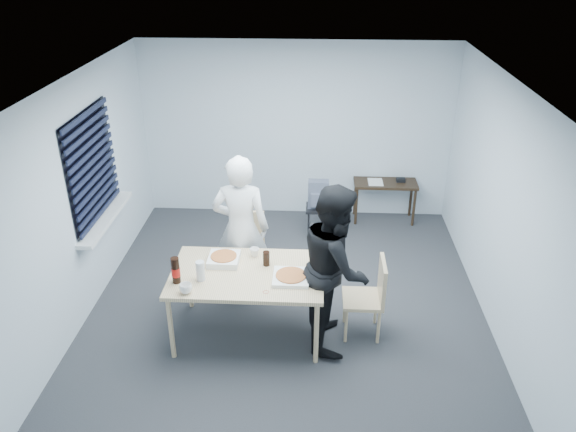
# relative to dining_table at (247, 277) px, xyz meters

# --- Properties ---
(room) EXTENTS (5.00, 5.00, 5.00)m
(room) POSITION_rel_dining_table_xyz_m (-1.81, 0.90, 0.73)
(room) COLOR #2C2D31
(room) RESTS_ON ground
(dining_table) EXTENTS (1.57, 1.00, 0.76)m
(dining_table) POSITION_rel_dining_table_xyz_m (0.00, 0.00, 0.00)
(dining_table) COLOR beige
(dining_table) RESTS_ON ground
(chair_far) EXTENTS (0.42, 0.42, 0.89)m
(chair_far) POSITION_rel_dining_table_xyz_m (-0.14, 1.06, -0.19)
(chair_far) COLOR beige
(chair_far) RESTS_ON ground
(chair_right) EXTENTS (0.42, 0.42, 0.89)m
(chair_right) POSITION_rel_dining_table_xyz_m (1.29, 0.07, -0.19)
(chair_right) COLOR beige
(chair_right) RESTS_ON ground
(person_white) EXTENTS (0.65, 0.42, 1.77)m
(person_white) POSITION_rel_dining_table_xyz_m (-0.15, 0.72, 0.18)
(person_white) COLOR white
(person_white) RESTS_ON ground
(person_black) EXTENTS (0.47, 0.86, 1.77)m
(person_black) POSITION_rel_dining_table_xyz_m (0.90, -0.03, 0.18)
(person_black) COLOR black
(person_black) RESTS_ON ground
(side_table) EXTENTS (0.92, 0.41, 0.61)m
(side_table) POSITION_rel_dining_table_xyz_m (1.71, 2.78, -0.17)
(side_table) COLOR #301F14
(side_table) RESTS_ON ground
(stool) EXTENTS (0.33, 0.33, 0.46)m
(stool) POSITION_rel_dining_table_xyz_m (0.72, 2.21, -0.35)
(stool) COLOR black
(stool) RESTS_ON ground
(backpack) EXTENTS (0.28, 0.21, 0.40)m
(backpack) POSITION_rel_dining_table_xyz_m (0.72, 2.19, -0.05)
(backpack) COLOR slate
(backpack) RESTS_ON stool
(pizza_box_a) EXTENTS (0.32, 0.32, 0.08)m
(pizza_box_a) POSITION_rel_dining_table_xyz_m (-0.27, 0.19, 0.10)
(pizza_box_a) COLOR white
(pizza_box_a) RESTS_ON dining_table
(pizza_box_b) EXTENTS (0.36, 0.36, 0.05)m
(pizza_box_b) POSITION_rel_dining_table_xyz_m (0.46, -0.10, 0.08)
(pizza_box_b) COLOR white
(pizza_box_b) RESTS_ON dining_table
(mug_a) EXTENTS (0.17, 0.17, 0.10)m
(mug_a) POSITION_rel_dining_table_xyz_m (-0.55, -0.39, 0.11)
(mug_a) COLOR white
(mug_a) RESTS_ON dining_table
(mug_b) EXTENTS (0.10, 0.10, 0.09)m
(mug_b) POSITION_rel_dining_table_xyz_m (0.04, 0.33, 0.11)
(mug_b) COLOR white
(mug_b) RESTS_ON dining_table
(cola_glass) EXTENTS (0.09, 0.09, 0.16)m
(cola_glass) POSITION_rel_dining_table_xyz_m (0.19, 0.15, 0.14)
(cola_glass) COLOR black
(cola_glass) RESTS_ON dining_table
(soda_bottle) EXTENTS (0.09, 0.09, 0.28)m
(soda_bottle) POSITION_rel_dining_table_xyz_m (-0.68, -0.22, 0.19)
(soda_bottle) COLOR black
(soda_bottle) RESTS_ON dining_table
(plastic_cups) EXTENTS (0.11, 0.11, 0.21)m
(plastic_cups) POSITION_rel_dining_table_xyz_m (-0.45, -0.16, 0.16)
(plastic_cups) COLOR silver
(plastic_cups) RESTS_ON dining_table
(rubber_band) EXTENTS (0.06, 0.06, 0.00)m
(rubber_band) POSITION_rel_dining_table_xyz_m (0.22, -0.34, 0.06)
(rubber_band) COLOR red
(rubber_band) RESTS_ON dining_table
(papers) EXTENTS (0.28, 0.34, 0.00)m
(papers) POSITION_rel_dining_table_xyz_m (1.56, 2.77, -0.09)
(papers) COLOR white
(papers) RESTS_ON side_table
(black_box) EXTENTS (0.14, 0.11, 0.05)m
(black_box) POSITION_rel_dining_table_xyz_m (1.93, 2.81, -0.06)
(black_box) COLOR black
(black_box) RESTS_ON side_table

